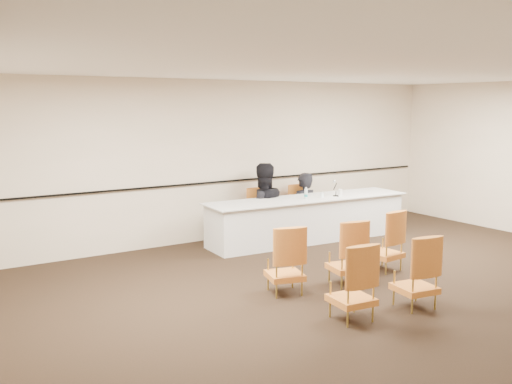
{
  "coord_description": "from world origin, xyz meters",
  "views": [
    {
      "loc": [
        -5.4,
        -5.37,
        2.54
      ],
      "look_at": [
        -0.26,
        2.6,
        1.08
      ],
      "focal_mm": 40.0,
      "sensor_mm": 36.0,
      "label": 1
    }
  ],
  "objects_px": {
    "drinking_glass": "(322,195)",
    "aud_chair_front_left": "(285,259)",
    "panelist_main_chair": "(303,209)",
    "coffee_cup": "(340,193)",
    "microphone": "(336,189)",
    "aud_chair_back_left": "(352,281)",
    "aud_chair_back_mid": "(415,271)",
    "panelist_second_chair": "(262,213)",
    "panel_table": "(308,219)",
    "panelist_second": "(262,213)",
    "water_bottle": "(306,193)",
    "aud_chair_front_right": "(385,240)",
    "panelist_main": "(303,216)",
    "aud_chair_front_mid": "(347,252)"
  },
  "relations": [
    {
      "from": "panel_table",
      "to": "water_bottle",
      "type": "distance_m",
      "value": 0.53
    },
    {
      "from": "aud_chair_back_mid",
      "to": "aud_chair_back_left",
      "type": "bearing_deg",
      "value": -177.96
    },
    {
      "from": "panelist_main",
      "to": "aud_chair_back_left",
      "type": "relative_size",
      "value": 1.83
    },
    {
      "from": "panelist_second",
      "to": "aud_chair_front_mid",
      "type": "xyz_separation_m",
      "value": [
        -0.59,
        -3.07,
        -0.02
      ]
    },
    {
      "from": "panelist_main",
      "to": "aud_chair_back_mid",
      "type": "height_order",
      "value": "panelist_main"
    },
    {
      "from": "aud_chair_back_left",
      "to": "aud_chair_back_mid",
      "type": "bearing_deg",
      "value": -0.56
    },
    {
      "from": "drinking_glass",
      "to": "aud_chair_front_left",
      "type": "height_order",
      "value": "aud_chair_front_left"
    },
    {
      "from": "aud_chair_back_mid",
      "to": "microphone",
      "type": "bearing_deg",
      "value": 73.15
    },
    {
      "from": "panelist_main_chair",
      "to": "aud_chair_back_mid",
      "type": "bearing_deg",
      "value": -105.63
    },
    {
      "from": "drinking_glass",
      "to": "aud_chair_back_left",
      "type": "height_order",
      "value": "aud_chair_back_left"
    },
    {
      "from": "panelist_second_chair",
      "to": "drinking_glass",
      "type": "xyz_separation_m",
      "value": [
        0.85,
        -0.75,
        0.39
      ]
    },
    {
      "from": "coffee_cup",
      "to": "aud_chair_front_right",
      "type": "distance_m",
      "value": 2.2
    },
    {
      "from": "panelist_second",
      "to": "aud_chair_front_left",
      "type": "xyz_separation_m",
      "value": [
        -1.55,
        -2.9,
        -0.02
      ]
    },
    {
      "from": "microphone",
      "to": "aud_chair_front_left",
      "type": "distance_m",
      "value": 3.46
    },
    {
      "from": "panelist_second",
      "to": "aud_chair_back_mid",
      "type": "bearing_deg",
      "value": 97.64
    },
    {
      "from": "microphone",
      "to": "aud_chair_back_mid",
      "type": "bearing_deg",
      "value": -88.58
    },
    {
      "from": "microphone",
      "to": "aud_chair_front_right",
      "type": "distance_m",
      "value": 2.24
    },
    {
      "from": "panel_table",
      "to": "aud_chair_front_left",
      "type": "xyz_separation_m",
      "value": [
        -2.17,
        -2.27,
        0.07
      ]
    },
    {
      "from": "panelist_main_chair",
      "to": "aud_chair_front_mid",
      "type": "height_order",
      "value": "same"
    },
    {
      "from": "aud_chair_front_left",
      "to": "aud_chair_back_left",
      "type": "xyz_separation_m",
      "value": [
        0.1,
        -1.22,
        0.0
      ]
    },
    {
      "from": "aud_chair_back_mid",
      "to": "coffee_cup",
      "type": "bearing_deg",
      "value": 71.98
    },
    {
      "from": "panelist_second_chair",
      "to": "water_bottle",
      "type": "distance_m",
      "value": 0.97
    },
    {
      "from": "panel_table",
      "to": "panelist_second",
      "type": "distance_m",
      "value": 0.88
    },
    {
      "from": "aud_chair_back_left",
      "to": "aud_chair_back_mid",
      "type": "distance_m",
      "value": 0.97
    },
    {
      "from": "microphone",
      "to": "aud_chair_back_left",
      "type": "xyz_separation_m",
      "value": [
        -2.61,
        -3.33,
        -0.49
      ]
    },
    {
      "from": "aud_chair_front_right",
      "to": "aud_chair_back_mid",
      "type": "height_order",
      "value": "same"
    },
    {
      "from": "panelist_second",
      "to": "water_bottle",
      "type": "height_order",
      "value": "panelist_second"
    },
    {
      "from": "panelist_second",
      "to": "aud_chair_front_right",
      "type": "xyz_separation_m",
      "value": [
        0.38,
        -2.84,
        -0.02
      ]
    },
    {
      "from": "aud_chair_front_left",
      "to": "aud_chair_front_right",
      "type": "bearing_deg",
      "value": 17.71
    },
    {
      "from": "panelist_main_chair",
      "to": "panel_table",
      "type": "bearing_deg",
      "value": -116.66
    },
    {
      "from": "panelist_main",
      "to": "aud_chair_back_mid",
      "type": "xyz_separation_m",
      "value": [
        -1.44,
        -4.18,
        0.13
      ]
    },
    {
      "from": "panelist_second",
      "to": "aud_chair_front_left",
      "type": "relative_size",
      "value": 2.01
    },
    {
      "from": "panel_table",
      "to": "drinking_glass",
      "type": "xyz_separation_m",
      "value": [
        0.23,
        -0.12,
        0.46
      ]
    },
    {
      "from": "microphone",
      "to": "water_bottle",
      "type": "relative_size",
      "value": 1.37
    },
    {
      "from": "aud_chair_back_mid",
      "to": "aud_chair_front_right",
      "type": "bearing_deg",
      "value": 66.45
    },
    {
      "from": "panel_table",
      "to": "aud_chair_back_left",
      "type": "bearing_deg",
      "value": -117.27
    },
    {
      "from": "panelist_main_chair",
      "to": "coffee_cup",
      "type": "xyz_separation_m",
      "value": [
        0.27,
        -0.79,
        0.41
      ]
    },
    {
      "from": "water_bottle",
      "to": "aud_chair_back_left",
      "type": "xyz_separation_m",
      "value": [
        -1.96,
        -3.41,
        -0.45
      ]
    },
    {
      "from": "aud_chair_front_right",
      "to": "aud_chair_back_left",
      "type": "distance_m",
      "value": 2.24
    },
    {
      "from": "microphone",
      "to": "aud_chair_front_right",
      "type": "xyz_separation_m",
      "value": [
        -0.77,
        -2.05,
        -0.49
      ]
    },
    {
      "from": "panelist_second",
      "to": "water_bottle",
      "type": "xyz_separation_m",
      "value": [
        0.5,
        -0.71,
        0.43
      ]
    },
    {
      "from": "aud_chair_back_left",
      "to": "panelist_second",
      "type": "bearing_deg",
      "value": 76.68
    },
    {
      "from": "coffee_cup",
      "to": "aud_chair_back_left",
      "type": "xyz_separation_m",
      "value": [
        -2.67,
        -3.28,
        -0.41
      ]
    },
    {
      "from": "panelist_second_chair",
      "to": "microphone",
      "type": "height_order",
      "value": "microphone"
    },
    {
      "from": "panelist_main_chair",
      "to": "coffee_cup",
      "type": "relative_size",
      "value": 6.77
    },
    {
      "from": "microphone",
      "to": "aud_chair_back_left",
      "type": "distance_m",
      "value": 4.26
    },
    {
      "from": "drinking_glass",
      "to": "coffee_cup",
      "type": "bearing_deg",
      "value": -14.82
    },
    {
      "from": "water_bottle",
      "to": "aud_chair_back_left",
      "type": "relative_size",
      "value": 0.23
    },
    {
      "from": "panelist_second",
      "to": "aud_chair_front_mid",
      "type": "distance_m",
      "value": 3.12
    },
    {
      "from": "panelist_main",
      "to": "aud_chair_front_left",
      "type": "height_order",
      "value": "panelist_main"
    }
  ]
}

